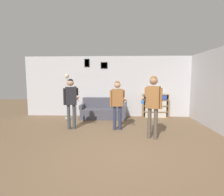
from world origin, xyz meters
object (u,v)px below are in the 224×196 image
at_px(couch, 103,111).
at_px(person_player_foreground_center, 117,100).
at_px(bookshelf, 155,106).
at_px(person_watcher_holding_cup, 153,100).
at_px(person_player_foreground_left, 71,98).
at_px(bottle_on_floor, 84,119).
at_px(floor_lamp, 67,88).

xyz_separation_m(couch, person_player_foreground_center, (0.63, -1.73, 0.72)).
height_order(bookshelf, person_watcher_holding_cup, person_watcher_holding_cup).
distance_m(person_player_foreground_left, bottle_on_floor, 1.46).
distance_m(bookshelf, person_player_foreground_center, 2.58).
bearing_deg(person_watcher_holding_cup, floor_lamp, 143.08).
relative_size(person_player_foreground_center, person_watcher_holding_cup, 0.91).
xyz_separation_m(floor_lamp, person_player_foreground_left, (0.59, -1.54, -0.25)).
height_order(couch, person_player_foreground_center, person_player_foreground_center).
bearing_deg(bottle_on_floor, bookshelf, 15.10).
xyz_separation_m(bookshelf, bottle_on_floor, (-3.01, -0.81, -0.41)).
xyz_separation_m(floor_lamp, bottle_on_floor, (0.79, -0.45, -1.21)).
distance_m(bookshelf, person_player_foreground_left, 3.76).
distance_m(floor_lamp, person_watcher_holding_cup, 3.97).
bearing_deg(couch, person_watcher_holding_cup, -57.05).
bearing_deg(bookshelf, person_player_foreground_center, -130.42).
height_order(couch, person_player_foreground_left, person_player_foreground_left).
xyz_separation_m(bookshelf, person_watcher_holding_cup, (-0.62, -2.75, 0.60)).
bearing_deg(person_player_foreground_left, bottle_on_floor, 79.81).
bearing_deg(person_watcher_holding_cup, bottle_on_floor, 140.97).
distance_m(person_watcher_holding_cup, bottle_on_floor, 3.24).
relative_size(couch, floor_lamp, 1.03).
relative_size(bookshelf, floor_lamp, 0.57).
relative_size(person_player_foreground_left, person_watcher_holding_cup, 0.95).
xyz_separation_m(couch, person_player_foreground_left, (-0.93, -1.70, 0.77)).
height_order(couch, person_watcher_holding_cup, person_watcher_holding_cup).
distance_m(bookshelf, person_watcher_holding_cup, 2.88).
bearing_deg(person_watcher_holding_cup, bookshelf, 77.26).
relative_size(bookshelf, bottle_on_floor, 4.12).
height_order(person_player_foreground_center, bottle_on_floor, person_player_foreground_center).
xyz_separation_m(couch, floor_lamp, (-1.52, -0.16, 1.03)).
bearing_deg(bookshelf, couch, -175.00).
distance_m(couch, person_watcher_holding_cup, 3.15).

